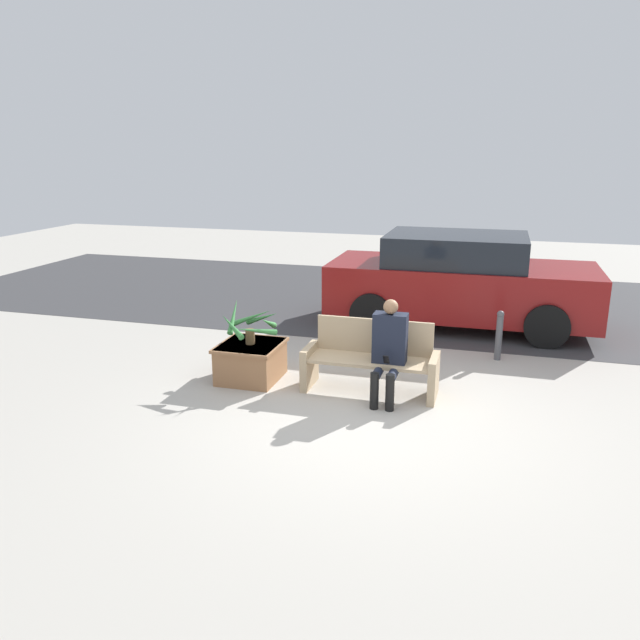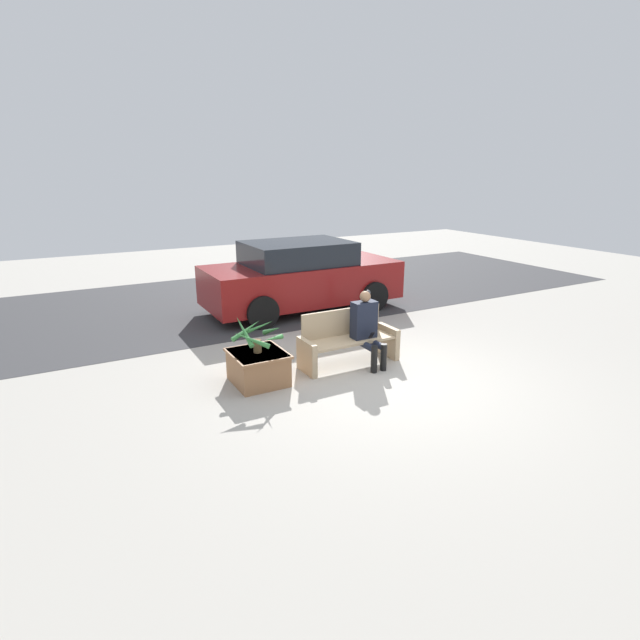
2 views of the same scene
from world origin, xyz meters
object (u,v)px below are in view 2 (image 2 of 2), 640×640
object	(u,v)px
bollard_post	(368,306)
person_seated	(367,326)
planter_box	(258,366)
bench	(347,340)
potted_plant	(257,335)
parked_car	(301,276)

from	to	relation	value
bollard_post	person_seated	bearing A→B (deg)	-124.66
person_seated	planter_box	xyz separation A→B (m)	(-1.84, 0.15, -0.39)
bench	person_seated	xyz separation A→B (m)	(0.25, -0.19, 0.25)
potted_plant	bench	bearing A→B (deg)	1.19
potted_plant	bollard_post	distance (m)	3.55
parked_car	bollard_post	xyz separation A→B (m)	(0.69, -1.67, -0.39)
bench	person_seated	distance (m)	0.40
bench	bollard_post	world-z (taller)	bench
potted_plant	bollard_post	xyz separation A→B (m)	(3.10, 1.69, -0.38)
bench	potted_plant	size ratio (longest dim) A/B	2.07
bench	parked_car	world-z (taller)	parked_car
bench	planter_box	distance (m)	1.60
planter_box	bollard_post	xyz separation A→B (m)	(3.11, 1.70, 0.12)
person_seated	parked_car	xyz separation A→B (m)	(0.59, 3.51, 0.12)
potted_plant	planter_box	bearing A→B (deg)	-131.84
bench	bollard_post	xyz separation A→B (m)	(1.52, 1.66, -0.02)
potted_plant	parked_car	bearing A→B (deg)	54.23
potted_plant	person_seated	bearing A→B (deg)	-4.88
bench	planter_box	bearing A→B (deg)	-178.49
person_seated	bench	bearing A→B (deg)	142.50
planter_box	potted_plant	size ratio (longest dim) A/B	1.05
person_seated	planter_box	bearing A→B (deg)	175.43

